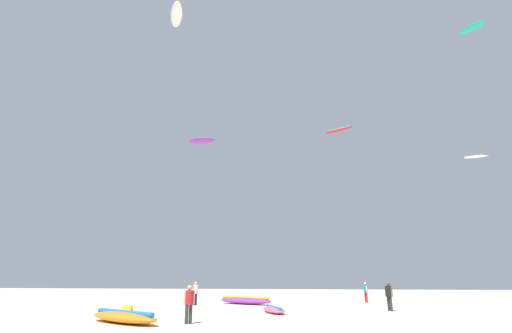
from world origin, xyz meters
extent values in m
cylinder|color=#2D2D33|center=(-1.81, 4.95, 0.42)|extent=(0.16, 0.16, 0.85)
cylinder|color=#2D2D33|center=(-1.66, 5.07, 0.42)|extent=(0.16, 0.16, 0.85)
cylinder|color=#B21E23|center=(-1.74, 5.01, 1.17)|extent=(0.39, 0.39, 0.64)
cylinder|color=tan|center=(-1.91, 4.86, 1.14)|extent=(0.11, 0.11, 0.59)
cylinder|color=tan|center=(-1.56, 5.16, 1.14)|extent=(0.11, 0.11, 0.59)
sphere|color=tan|center=(-1.74, 5.01, 1.61)|extent=(0.23, 0.23, 0.23)
cylinder|color=#B21E23|center=(8.81, 22.19, 0.42)|extent=(0.16, 0.16, 0.83)
cylinder|color=#B21E23|center=(8.88, 22.01, 0.42)|extent=(0.16, 0.16, 0.83)
cylinder|color=teal|center=(8.84, 22.10, 1.14)|extent=(0.38, 0.38, 0.62)
cylinder|color=beige|center=(8.76, 22.31, 1.12)|extent=(0.11, 0.11, 0.57)
cylinder|color=beige|center=(8.93, 21.90, 1.12)|extent=(0.11, 0.11, 0.57)
sphere|color=beige|center=(8.84, 22.10, 1.57)|extent=(0.22, 0.22, 0.22)
cylinder|color=#2D2D33|center=(9.12, 13.34, 0.44)|extent=(0.16, 0.16, 0.88)
cylinder|color=#2D2D33|center=(9.00, 13.51, 0.44)|extent=(0.16, 0.16, 0.88)
cylinder|color=black|center=(9.06, 13.43, 1.21)|extent=(0.40, 0.40, 0.66)
cylinder|color=brown|center=(9.20, 13.23, 1.18)|extent=(0.12, 0.12, 0.61)
cylinder|color=brown|center=(8.92, 13.62, 1.18)|extent=(0.12, 0.12, 0.61)
sphere|color=brown|center=(9.06, 13.43, 1.66)|extent=(0.24, 0.24, 0.24)
cylinder|color=navy|center=(-4.81, 17.20, 0.43)|extent=(0.16, 0.16, 0.87)
cylinder|color=navy|center=(-4.90, 17.02, 0.43)|extent=(0.16, 0.16, 0.87)
cylinder|color=silver|center=(-4.85, 17.11, 1.19)|extent=(0.40, 0.40, 0.65)
cylinder|color=tan|center=(-4.75, 17.32, 1.17)|extent=(0.12, 0.12, 0.60)
cylinder|color=tan|center=(-4.96, 16.90, 1.17)|extent=(0.12, 0.12, 0.60)
sphere|color=tan|center=(-4.85, 17.11, 1.64)|extent=(0.24, 0.24, 0.24)
ellipsoid|color=purple|center=(-1.16, 18.72, 0.28)|extent=(5.18, 3.89, 0.56)
cylinder|color=yellow|center=(-1.16, 18.72, 0.52)|extent=(4.20, 2.62, 0.23)
ellipsoid|color=orange|center=(-4.85, 4.89, 0.27)|extent=(4.86, 3.79, 0.54)
cylinder|color=blue|center=(-4.85, 4.89, 0.49)|extent=(3.90, 2.60, 0.21)
ellipsoid|color=#E5598C|center=(1.75, 11.18, 0.19)|extent=(2.10, 3.60, 0.38)
cylinder|color=blue|center=(1.75, 11.18, 0.35)|extent=(1.22, 3.06, 0.15)
cube|color=yellow|center=(-7.82, 11.71, 0.16)|extent=(0.56, 0.36, 0.32)
ellipsoid|color=red|center=(8.54, 32.32, 19.90)|extent=(3.67, 2.80, 0.69)
cylinder|color=#19B29E|center=(8.54, 32.32, 20.06)|extent=(2.94, 1.86, 0.16)
ellipsoid|color=#19B29E|center=(20.28, 19.99, 24.89)|extent=(2.31, 2.30, 0.51)
cylinder|color=blue|center=(20.28, 19.99, 25.00)|extent=(1.72, 1.71, 0.11)
ellipsoid|color=purple|center=(-4.80, 16.99, 13.52)|extent=(2.37, 0.70, 0.59)
ellipsoid|color=white|center=(21.36, 25.94, 13.86)|extent=(2.36, 1.33, 0.50)
cylinder|color=orange|center=(21.36, 25.94, 13.96)|extent=(2.02, 0.73, 0.10)
ellipsoid|color=white|center=(-8.08, 17.48, 27.13)|extent=(2.66, 4.21, 0.63)
cylinder|color=orange|center=(-8.08, 17.48, 27.31)|extent=(1.60, 3.52, 0.18)
camera|label=1|loc=(3.76, -13.50, 2.07)|focal=26.86mm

